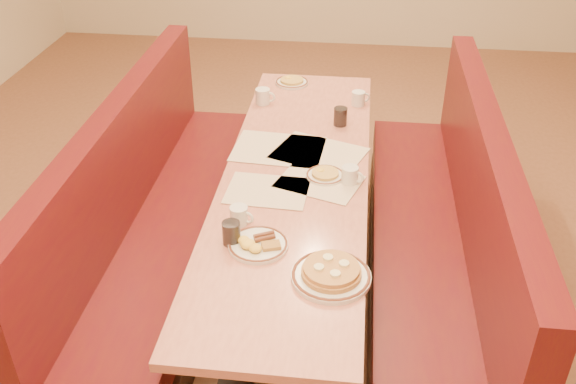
# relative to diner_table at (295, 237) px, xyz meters

# --- Properties ---
(ground) EXTENTS (8.00, 8.00, 0.00)m
(ground) POSITION_rel_diner_table_xyz_m (0.00, 0.00, -0.37)
(ground) COLOR #9E6647
(ground) RESTS_ON ground
(diner_table) EXTENTS (0.70, 2.50, 0.75)m
(diner_table) POSITION_rel_diner_table_xyz_m (0.00, 0.00, 0.00)
(diner_table) COLOR black
(diner_table) RESTS_ON ground
(booth_left) EXTENTS (0.55, 2.50, 1.05)m
(booth_left) POSITION_rel_diner_table_xyz_m (-0.73, 0.00, -0.01)
(booth_left) COLOR #4C3326
(booth_left) RESTS_ON ground
(booth_right) EXTENTS (0.55, 2.50, 1.05)m
(booth_right) POSITION_rel_diner_table_xyz_m (0.73, 0.00, -0.01)
(booth_right) COLOR #4C3326
(booth_right) RESTS_ON ground
(placemat_near_left) EXTENTS (0.39, 0.30, 0.00)m
(placemat_near_left) POSITION_rel_diner_table_xyz_m (-0.11, -0.16, 0.38)
(placemat_near_left) COLOR beige
(placemat_near_left) RESTS_ON diner_table
(placemat_near_right) EXTENTS (0.45, 0.39, 0.00)m
(placemat_near_right) POSITION_rel_diner_table_xyz_m (0.12, -0.06, 0.38)
(placemat_near_right) COLOR beige
(placemat_near_right) RESTS_ON diner_table
(placemat_far_left) EXTENTS (0.48, 0.38, 0.00)m
(placemat_far_left) POSITION_rel_diner_table_xyz_m (-0.12, 0.24, 0.38)
(placemat_far_left) COLOR beige
(placemat_far_left) RESTS_ON diner_table
(placemat_far_right) EXTENTS (0.52, 0.46, 0.00)m
(placemat_far_right) POSITION_rel_diner_table_xyz_m (0.10, 0.22, 0.38)
(placemat_far_right) COLOR beige
(placemat_far_right) RESTS_ON diner_table
(pancake_plate) EXTENTS (0.31, 0.31, 0.07)m
(pancake_plate) POSITION_rel_diner_table_xyz_m (0.22, -0.75, 0.40)
(pancake_plate) COLOR silver
(pancake_plate) RESTS_ON diner_table
(eggs_plate) EXTENTS (0.25, 0.25, 0.05)m
(eggs_plate) POSITION_rel_diner_table_xyz_m (-0.09, -0.59, 0.39)
(eggs_plate) COLOR silver
(eggs_plate) RESTS_ON diner_table
(extra_plate_mid) EXTENTS (0.19, 0.19, 0.04)m
(extra_plate_mid) POSITION_rel_diner_table_xyz_m (0.14, -0.01, 0.39)
(extra_plate_mid) COLOR silver
(extra_plate_mid) RESTS_ON diner_table
(extra_plate_far) EXTENTS (0.21, 0.21, 0.04)m
(extra_plate_far) POSITION_rel_diner_table_xyz_m (-0.14, 1.10, 0.39)
(extra_plate_far) COLOR silver
(extra_plate_far) RESTS_ON diner_table
(coffee_mug_a) EXTENTS (0.11, 0.08, 0.09)m
(coffee_mug_a) POSITION_rel_diner_table_xyz_m (0.27, -0.05, 0.42)
(coffee_mug_a) COLOR silver
(coffee_mug_a) RESTS_ON diner_table
(coffee_mug_b) EXTENTS (0.11, 0.08, 0.08)m
(coffee_mug_b) POSITION_rel_diner_table_xyz_m (-0.19, -0.43, 0.42)
(coffee_mug_b) COLOR silver
(coffee_mug_b) RESTS_ON diner_table
(coffee_mug_c) EXTENTS (0.11, 0.08, 0.08)m
(coffee_mug_c) POSITION_rel_diner_table_xyz_m (0.28, 0.84, 0.42)
(coffee_mug_c) COLOR silver
(coffee_mug_c) RESTS_ON diner_table
(coffee_mug_d) EXTENTS (0.12, 0.09, 0.09)m
(coffee_mug_d) POSITION_rel_diner_table_xyz_m (-0.28, 0.79, 0.42)
(coffee_mug_d) COLOR silver
(coffee_mug_d) RESTS_ON diner_table
(soda_tumbler_near) EXTENTS (0.07, 0.07, 0.10)m
(soda_tumbler_near) POSITION_rel_diner_table_xyz_m (-0.20, -0.58, 0.43)
(soda_tumbler_near) COLOR black
(soda_tumbler_near) RESTS_ON diner_table
(soda_tumbler_mid) EXTENTS (0.07, 0.07, 0.10)m
(soda_tumbler_mid) POSITION_rel_diner_table_xyz_m (0.19, 0.56, 0.43)
(soda_tumbler_mid) COLOR black
(soda_tumbler_mid) RESTS_ON diner_table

